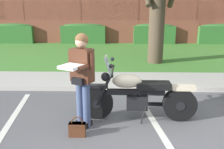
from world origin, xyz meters
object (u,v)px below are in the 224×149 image
hedge_center_right (154,33)px  hedge_left (15,33)px  hedge_center_left (84,33)px  rider_person (82,74)px  brick_building (133,11)px  motorcycle (142,96)px  handbag (77,128)px

hedge_center_right → hedge_left: bearing=180.0°
hedge_center_left → hedge_left: bearing=180.0°
rider_person → brick_building: brick_building is taller
motorcycle → rider_person: 1.26m
hedge_left → hedge_center_left: 4.26m
hedge_center_right → motorcycle: bearing=-99.2°
motorcycle → handbag: 1.39m
rider_person → hedge_center_left: 10.83m
motorcycle → hedge_left: (-6.82, 10.40, 0.16)m
hedge_center_right → hedge_center_left: bearing=180.0°
handbag → hedge_left: bearing=117.1°
motorcycle → hedge_left: motorcycle is taller
handbag → brick_building: 16.98m
motorcycle → hedge_left: 12.44m
rider_person → hedge_center_right: size_ratio=0.70×
hedge_center_left → brick_building: bearing=59.8°
handbag → hedge_center_right: bearing=75.6°
handbag → hedge_center_right: size_ratio=0.15×
motorcycle → hedge_center_left: bearing=103.8°
hedge_left → brick_building: bearing=36.9°
hedge_center_right → rider_person: bearing=-104.6°
motorcycle → handbag: (-1.16, -0.69, -0.34)m
motorcycle → handbag: motorcycle is taller
handbag → hedge_center_left: bearing=97.2°
hedge_center_left → hedge_center_right: size_ratio=1.09×
hedge_center_left → hedge_center_right: same height
hedge_center_left → rider_person: bearing=-82.3°
rider_person → hedge_center_left: rider_person is taller
handbag → hedge_center_right: (2.85, 11.09, 0.51)m
rider_person → handbag: rider_person is taller
motorcycle → hedge_center_left: motorcycle is taller
rider_person → hedge_center_right: (2.80, 10.73, -0.36)m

